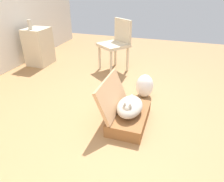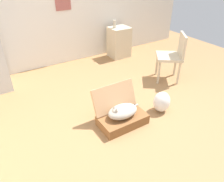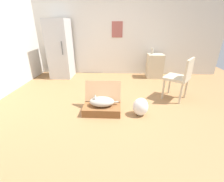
{
  "view_description": "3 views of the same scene",
  "coord_description": "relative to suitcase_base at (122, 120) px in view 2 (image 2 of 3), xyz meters",
  "views": [
    {
      "loc": [
        -2.1,
        -0.7,
        1.48
      ],
      "look_at": [
        -0.1,
        -0.05,
        0.35
      ],
      "focal_mm": 33.37,
      "sensor_mm": 36.0,
      "label": 1
    },
    {
      "loc": [
        -1.57,
        -2.24,
        2.03
      ],
      "look_at": [
        -0.09,
        0.11,
        0.32
      ],
      "focal_mm": 34.98,
      "sensor_mm": 36.0,
      "label": 2
    },
    {
      "loc": [
        0.13,
        -2.7,
        1.49
      ],
      "look_at": [
        0.01,
        -0.1,
        0.35
      ],
      "focal_mm": 24.63,
      "sensor_mm": 36.0,
      "label": 3
    }
  ],
  "objects": [
    {
      "name": "ground_plane",
      "position": [
        0.16,
        0.28,
        -0.07
      ],
      "size": [
        7.68,
        7.68,
        0.0
      ],
      "primitive_type": "plane",
      "color": "#9E7247",
      "rests_on": "ground"
    },
    {
      "name": "wall_back",
      "position": [
        0.16,
        2.54,
        1.23
      ],
      "size": [
        6.4,
        0.15,
        2.6
      ],
      "color": "silver",
      "rests_on": "ground"
    },
    {
      "name": "suitcase_base",
      "position": [
        0.0,
        0.0,
        0.0
      ],
      "size": [
        0.67,
        0.39,
        0.14
      ],
      "primitive_type": "cube",
      "color": "brown",
      "rests_on": "ground"
    },
    {
      "name": "suitcase_lid",
      "position": [
        0.0,
        0.21,
        0.26
      ],
      "size": [
        0.67,
        0.18,
        0.38
      ],
      "primitive_type": "cube",
      "rotation": [
        1.18,
        0.0,
        0.0
      ],
      "color": "tan",
      "rests_on": "suitcase_base"
    },
    {
      "name": "cat",
      "position": [
        -0.0,
        0.0,
        0.15
      ],
      "size": [
        0.52,
        0.28,
        0.2
      ],
      "color": "#B2A899",
      "rests_on": "suitcase_base"
    },
    {
      "name": "plastic_bag_white",
      "position": [
        0.68,
        -0.05,
        0.09
      ],
      "size": [
        0.27,
        0.24,
        0.33
      ],
      "primitive_type": "ellipsoid",
      "color": "white",
      "rests_on": "ground"
    },
    {
      "name": "side_table",
      "position": [
        1.36,
        2.13,
        0.27
      ],
      "size": [
        0.45,
        0.4,
        0.69
      ],
      "primitive_type": "cube",
      "color": "beige",
      "rests_on": "ground"
    },
    {
      "name": "vase_tall",
      "position": [
        1.25,
        2.16,
        0.7
      ],
      "size": [
        0.07,
        0.07,
        0.17
      ],
      "primitive_type": "cylinder",
      "color": "#B7AD99",
      "rests_on": "side_table"
    },
    {
      "name": "chair",
      "position": [
        1.55,
        0.63,
        0.43
      ],
      "size": [
        0.63,
        0.64,
        0.89
      ],
      "rotation": [
        0.0,
        0.0,
        -2.21
      ],
      "color": "beige",
      "rests_on": "ground"
    }
  ]
}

